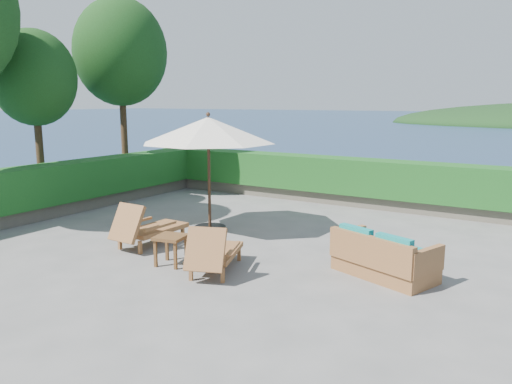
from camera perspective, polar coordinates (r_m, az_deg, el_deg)
The scene contains 13 objects.
ground at distance 10.15m, azimuth -3.84°, elevation -6.65°, with size 12.00×12.00×0.00m, color gray.
foundation at distance 10.70m, azimuth -3.74°, elevation -14.62°, with size 12.00×12.00×3.00m, color #5E564B.
planter_wall_far at distance 14.88m, azimuth 8.76°, elevation -0.55°, with size 12.00×0.60×0.36m, color #676052.
planter_wall_left at distance 14.02m, azimuth -22.84°, elevation -1.92°, with size 0.60×12.00×0.36m, color #676052.
hedge_far at distance 14.77m, azimuth 8.83°, elevation 2.00°, with size 12.40×0.90×1.00m, color #144616.
hedge_left at distance 13.91m, azimuth -23.03°, elevation 0.78°, with size 0.90×12.40×1.00m, color #144616.
tree_mid at distance 14.70m, azimuth -24.03°, elevation 11.76°, with size 2.20×2.20×4.83m.
tree_far at distance 16.15m, azimuth -15.25°, elevation 15.12°, with size 2.80×2.80×6.03m.
patio_umbrella at distance 11.25m, azimuth -5.47°, elevation 6.92°, with size 3.89×3.89×2.72m.
lounge_left at distance 10.54m, azimuth -12.40°, elevation -3.96°, with size 0.79×1.69×0.96m.
lounge_right at distance 8.76m, azimuth -4.84°, elevation -6.81°, with size 1.17×1.72×0.92m.
side_table at distance 9.26m, azimuth -9.72°, elevation -5.52°, with size 0.61×0.61×0.55m.
wicker_loveseat at distance 8.82m, azimuth 14.25°, elevation -7.37°, with size 1.91×1.41×0.84m.
Camera 1 is at (5.66, -7.88, 2.96)m, focal length 35.00 mm.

